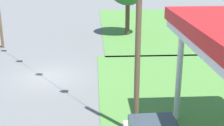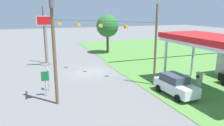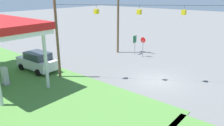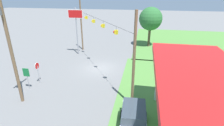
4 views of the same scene
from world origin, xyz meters
TOP-DOWN VIEW (x-y plane):
  - ground_plane at (0.00, 0.00)m, footprint 160.00×160.00m
  - grass_verge_opposite_corner at (-16.00, 16.00)m, footprint 24.00×24.00m
  - gas_station_canopy at (11.61, 9.13)m, footprint 12.14×5.29m
  - fuel_pump_near at (9.63, 9.13)m, footprint 0.71×0.56m
  - car_at_pumps_front at (10.66, 5.36)m, footprint 4.64×2.29m
  - stop_sign_roadside at (5.14, -5.75)m, footprint 0.80×0.08m
  - stop_sign_overhead at (-4.98, -4.90)m, footprint 0.22×2.34m
  - route_sign at (6.58, -6.12)m, footprint 0.10×0.70m
  - utility_pole_main at (8.77, -5.36)m, footprint 2.20×0.44m
  - signal_span_gantry at (0.00, -0.01)m, footprint 15.21×10.24m
  - tree_west_verge at (-11.72, 6.60)m, footprint 4.14×4.14m

SIDE VIEW (x-z plane):
  - ground_plane at x=0.00m, z-range 0.00..0.00m
  - grass_verge_opposite_corner at x=-16.00m, z-range 0.00..0.04m
  - fuel_pump_near at x=9.63m, z-range -0.04..1.54m
  - car_at_pumps_front at x=10.66m, z-range 0.02..1.99m
  - route_sign at x=6.58m, z-range 0.51..2.91m
  - stop_sign_roadside at x=5.14m, z-range 0.56..3.06m
  - signal_span_gantry at x=0.00m, z-range 0.39..8.90m
  - gas_station_canopy at x=11.61m, z-range 2.24..7.74m
  - tree_west_verge at x=-11.72m, z-range 1.50..8.71m
  - stop_sign_overhead at x=-4.98m, z-range 1.66..9.11m
  - utility_pole_main at x=8.77m, z-range 0.59..10.74m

